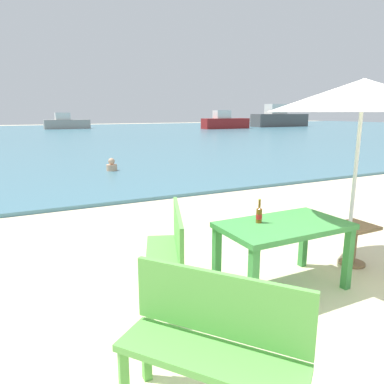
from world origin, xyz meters
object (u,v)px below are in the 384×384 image
beer_bottle_amber (259,214)px  boat_barge (225,122)px  boat_ferry (66,123)px  picnic_table_green (283,233)px  boat_cargo_ship (279,119)px  bench_green_left (170,248)px  bench_green_right (213,338)px  swimmer_person (112,166)px  side_table_wood (355,239)px  patio_umbrella (363,96)px

beer_bottle_amber → boat_barge: size_ratio=0.05×
boat_ferry → picnic_table_green: bearing=-94.6°
picnic_table_green → boat_cargo_ship: boat_cargo_ship is taller
bench_green_left → boat_barge: (20.84, 32.52, 0.28)m
bench_green_right → picnic_table_green: bearing=36.6°
bench_green_right → swimmer_person: size_ratio=2.84×
side_table_wood → bench_green_right: bench_green_right is taller
picnic_table_green → boat_cargo_ship: size_ratio=0.18×
picnic_table_green → patio_umbrella: bearing=-2.4°
bench_green_right → swimmer_person: bearing=79.4°
picnic_table_green → boat_barge: bearing=59.2°
picnic_table_green → beer_bottle_amber: (-0.23, 0.14, 0.20)m
beer_bottle_amber → boat_barge: bearing=58.8°
picnic_table_green → side_table_wood: size_ratio=2.59×
swimmer_person → boat_cargo_ship: 39.08m
boat_barge → beer_bottle_amber: bearing=-121.2°
picnic_table_green → bench_green_left: bearing=161.5°
patio_umbrella → boat_ferry: 40.83m
beer_bottle_amber → side_table_wood: (1.49, -0.06, -0.50)m
patio_umbrella → boat_ferry: size_ratio=0.46×
beer_bottle_amber → boat_ferry: boat_ferry is taller
boat_barge → bench_green_left: bearing=-122.6°
side_table_wood → boat_barge: boat_barge is taller
picnic_table_green → boat_cargo_ship: 45.48m
boat_barge → boat_cargo_ship: bearing=11.5°
bench_green_left → boat_ferry: size_ratio=0.25×
boat_cargo_ship → picnic_table_green: bearing=-129.9°
patio_umbrella → bench_green_left: (-2.18, 0.44, -1.58)m
bench_green_left → patio_umbrella: bearing=-11.4°
boat_barge → boat_cargo_ship: size_ratio=0.72×
swimmer_person → picnic_table_green: bearing=-91.9°
bench_green_right → boat_barge: bearing=58.1°
bench_green_left → boat_ferry: 40.55m
side_table_wood → boat_cargo_ship: 44.62m
picnic_table_green → bench_green_left: 1.25m
bench_green_right → swimmer_person: bench_green_right is taller
boat_ferry → bench_green_left: bearing=-96.3°
beer_bottle_amber → boat_ferry: size_ratio=0.05×
side_table_wood → boat_cargo_ship: bearing=51.2°
beer_bottle_amber → patio_umbrella: size_ratio=0.12×
side_table_wood → bench_green_right: bearing=-156.4°
beer_bottle_amber → side_table_wood: size_ratio=0.49×
swimmer_person → boat_cargo_ship: bearing=42.3°
bench_green_left → bench_green_right: bearing=-103.1°
beer_bottle_amber → boat_ferry: (3.52, 40.55, -0.12)m
bench_green_left → bench_green_right: (-0.36, -1.54, 0.00)m
beer_bottle_amber → boat_barge: (19.89, 32.78, -0.04)m
patio_umbrella → boat_cargo_ship: bearing=51.1°
patio_umbrella → boat_cargo_ship: size_ratio=0.29×
boat_ferry → boat_barge: bearing=-25.4°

